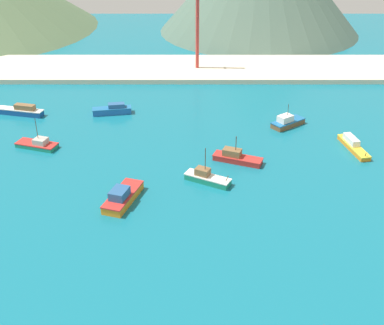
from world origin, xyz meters
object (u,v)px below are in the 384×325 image
(fishing_boat_0, at_px, (235,157))
(fishing_boat_8, at_px, (286,122))
(fishing_boat_1, at_px, (20,111))
(fishing_boat_12, at_px, (351,145))
(fishing_boat_13, at_px, (111,110))
(radio_tower, at_px, (196,27))
(fishing_boat_5, at_px, (121,197))
(fishing_boat_2, at_px, (36,144))
(fishing_boat_4, at_px, (205,178))

(fishing_boat_0, distance_m, fishing_boat_8, 19.18)
(fishing_boat_1, bearing_deg, fishing_boat_12, -13.49)
(fishing_boat_13, xyz_separation_m, radio_tower, (18.56, 28.05, 11.00))
(fishing_boat_12, bearing_deg, fishing_boat_5, -156.07)
(radio_tower, bearing_deg, fishing_boat_12, -57.15)
(fishing_boat_2, distance_m, fishing_boat_4, 34.10)
(fishing_boat_1, height_order, radio_tower, radio_tower)
(fishing_boat_12, relative_size, radio_tower, 0.44)
(fishing_boat_0, xyz_separation_m, fishing_boat_12, (22.34, 5.03, -0.08))
(fishing_boat_13, bearing_deg, fishing_boat_5, -79.81)
(fishing_boat_0, distance_m, radio_tower, 51.44)
(fishing_boat_4, bearing_deg, fishing_boat_1, 144.26)
(fishing_boat_5, relative_size, fishing_boat_12, 0.95)
(fishing_boat_0, relative_size, fishing_boat_2, 1.09)
(fishing_boat_1, xyz_separation_m, radio_tower, (38.21, 28.68, 10.98))
(fishing_boat_0, relative_size, fishing_boat_5, 0.94)
(fishing_boat_8, bearing_deg, fishing_boat_2, -168.77)
(fishing_boat_1, xyz_separation_m, fishing_boat_13, (19.66, 0.63, -0.03))
(fishing_boat_0, distance_m, fishing_boat_13, 33.23)
(fishing_boat_13, relative_size, radio_tower, 0.37)
(radio_tower, bearing_deg, fishing_boat_4, -88.91)
(radio_tower, bearing_deg, fishing_boat_0, -82.49)
(fishing_boat_8, bearing_deg, radio_tower, 117.78)
(fishing_boat_4, height_order, fishing_boat_12, fishing_boat_4)
(fishing_boat_2, xyz_separation_m, fishing_boat_12, (59.46, -0.53, 0.07))
(fishing_boat_8, bearing_deg, fishing_boat_4, -127.40)
(fishing_boat_1, distance_m, radio_tower, 49.02)
(fishing_boat_5, bearing_deg, fishing_boat_4, 24.53)
(fishing_boat_5, relative_size, fishing_boat_13, 1.13)
(fishing_boat_5, distance_m, radio_tower, 65.15)
(fishing_boat_0, height_order, fishing_boat_2, fishing_boat_2)
(fishing_boat_2, distance_m, fishing_boat_12, 59.47)
(fishing_boat_4, relative_size, radio_tower, 0.34)
(fishing_boat_4, relative_size, fishing_boat_8, 1.05)
(fishing_boat_4, bearing_deg, fishing_boat_13, 124.19)
(fishing_boat_0, height_order, fishing_boat_12, fishing_boat_0)
(fishing_boat_0, bearing_deg, fishing_boat_2, 171.49)
(fishing_boat_4, height_order, fishing_boat_13, fishing_boat_4)
(radio_tower, bearing_deg, fishing_boat_13, -123.49)
(fishing_boat_0, distance_m, fishing_boat_4, 9.01)
(fishing_boat_5, bearing_deg, fishing_boat_12, 23.93)
(fishing_boat_2, relative_size, fishing_boat_12, 0.82)
(fishing_boat_1, height_order, fishing_boat_8, fishing_boat_8)
(fishing_boat_12, bearing_deg, fishing_boat_4, -156.36)
(fishing_boat_2, relative_size, fishing_boat_8, 1.10)
(fishing_boat_1, height_order, fishing_boat_5, fishing_boat_5)
(fishing_boat_8, distance_m, fishing_boat_13, 37.34)
(fishing_boat_12, bearing_deg, fishing_boat_0, -167.32)
(fishing_boat_8, bearing_deg, fishing_boat_13, 169.95)
(fishing_boat_8, relative_size, fishing_boat_12, 0.75)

